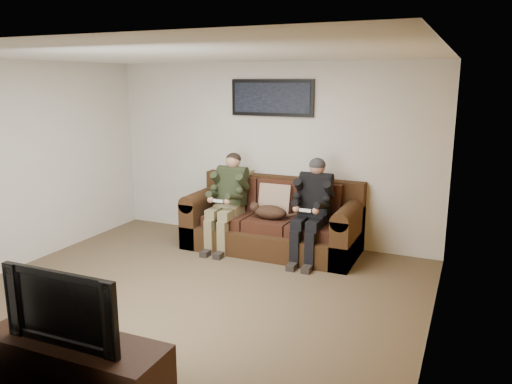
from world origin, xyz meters
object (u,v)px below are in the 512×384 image
at_px(framed_poster, 272,98).
at_px(tv_stand, 76,368).
at_px(television, 70,304).
at_px(sofa, 274,223).
at_px(person_right, 313,203).
at_px(person_left, 228,195).
at_px(cat, 269,212).

distance_m(framed_poster, tv_stand, 4.57).
bearing_deg(television, sofa, 87.81).
height_order(person_right, television, person_right).
bearing_deg(tv_stand, person_right, 77.93).
xyz_separation_m(sofa, tv_stand, (-0.10, -3.79, -0.14)).
height_order(person_left, cat, person_left).
bearing_deg(sofa, cat, -90.23).
bearing_deg(framed_poster, person_right, -35.30).
bearing_deg(tv_stand, television, -90.69).
height_order(framed_poster, television, framed_poster).
relative_size(person_right, cat, 2.04).
bearing_deg(cat, tv_stand, -91.57).
relative_size(sofa, tv_stand, 1.62).
bearing_deg(person_right, television, -101.38).
bearing_deg(sofa, framed_poster, 117.76).
relative_size(tv_stand, television, 1.49).
height_order(person_left, tv_stand, person_left).
relative_size(person_left, cat, 2.03).
xyz_separation_m(framed_poster, tv_stand, (0.10, -4.17, -1.87)).
bearing_deg(person_left, framed_poster, 54.07).
height_order(sofa, framed_poster, framed_poster).
relative_size(person_right, tv_stand, 0.91).
distance_m(sofa, framed_poster, 1.78).
bearing_deg(sofa, tv_stand, -91.50).
bearing_deg(person_right, person_left, -179.98).
bearing_deg(television, person_left, 97.62).
xyz_separation_m(sofa, framed_poster, (-0.20, 0.38, 1.73)).
height_order(person_left, framed_poster, framed_poster).
xyz_separation_m(person_left, person_right, (1.24, 0.00, 0.00)).
bearing_deg(framed_poster, cat, -70.96).
height_order(sofa, person_right, person_right).
bearing_deg(person_left, sofa, 18.04).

